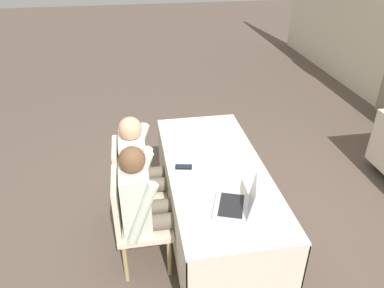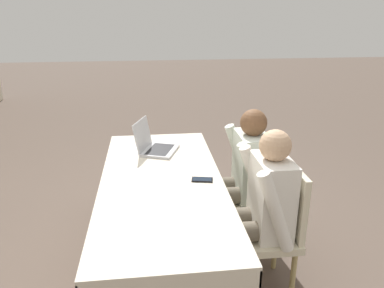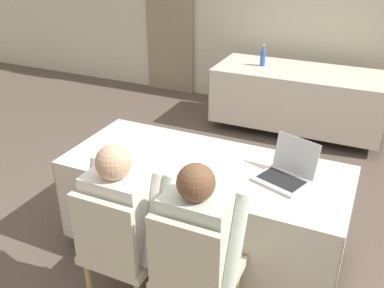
{
  "view_description": "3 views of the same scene",
  "coord_description": "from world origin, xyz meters",
  "px_view_note": "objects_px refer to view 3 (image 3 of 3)",
  "views": [
    {
      "loc": [
        2.57,
        -0.65,
        2.53
      ],
      "look_at": [
        0.0,
        -0.21,
        1.0
      ],
      "focal_mm": 35.0,
      "sensor_mm": 36.0,
      "label": 1
    },
    {
      "loc": [
        -2.32,
        0.07,
        1.85
      ],
      "look_at": [
        0.0,
        -0.21,
        1.0
      ],
      "focal_mm": 35.0,
      "sensor_mm": 36.0,
      "label": 2
    },
    {
      "loc": [
        0.98,
        -2.35,
        2.18
      ],
      "look_at": [
        0.0,
        -0.21,
        1.0
      ],
      "focal_mm": 40.0,
      "sensor_mm": 36.0,
      "label": 3
    }
  ],
  "objects_px": {
    "chair_near_right": "(193,272)",
    "laptop": "(286,173)",
    "chair_near_left": "(119,247)",
    "water_bottle": "(263,56)",
    "person_checkered_shirt": "(126,216)",
    "person_white_shirt": "(201,238)",
    "cell_phone": "(182,181)"
  },
  "relations": [
    {
      "from": "water_bottle",
      "to": "chair_near_right",
      "type": "height_order",
      "value": "water_bottle"
    },
    {
      "from": "chair_near_right",
      "to": "laptop",
      "type": "bearing_deg",
      "value": -111.82
    },
    {
      "from": "water_bottle",
      "to": "person_checkered_shirt",
      "type": "bearing_deg",
      "value": -88.67
    },
    {
      "from": "cell_phone",
      "to": "person_checkered_shirt",
      "type": "height_order",
      "value": "person_checkered_shirt"
    },
    {
      "from": "laptop",
      "to": "chair_near_left",
      "type": "bearing_deg",
      "value": -116.49
    },
    {
      "from": "cell_phone",
      "to": "person_white_shirt",
      "type": "bearing_deg",
      "value": -38.95
    },
    {
      "from": "person_white_shirt",
      "to": "person_checkered_shirt",
      "type": "bearing_deg",
      "value": 0.0
    },
    {
      "from": "chair_near_left",
      "to": "person_checkered_shirt",
      "type": "xyz_separation_m",
      "value": [
        -0.0,
        0.1,
        0.16
      ]
    },
    {
      "from": "cell_phone",
      "to": "person_white_shirt",
      "type": "distance_m",
      "value": 0.46
    },
    {
      "from": "chair_near_right",
      "to": "chair_near_left",
      "type": "bearing_deg",
      "value": 0.0
    },
    {
      "from": "laptop",
      "to": "chair_near_right",
      "type": "bearing_deg",
      "value": -91.9
    },
    {
      "from": "water_bottle",
      "to": "person_checkered_shirt",
      "type": "xyz_separation_m",
      "value": [
        0.07,
        -3.08,
        -0.21
      ]
    },
    {
      "from": "chair_near_left",
      "to": "laptop",
      "type": "bearing_deg",
      "value": -136.42
    },
    {
      "from": "chair_near_left",
      "to": "person_white_shirt",
      "type": "height_order",
      "value": "person_white_shirt"
    },
    {
      "from": "cell_phone",
      "to": "person_checkered_shirt",
      "type": "relative_size",
      "value": 0.13
    },
    {
      "from": "water_bottle",
      "to": "chair_near_right",
      "type": "xyz_separation_m",
      "value": [
        0.56,
        -3.18,
        -0.37
      ]
    },
    {
      "from": "person_checkered_shirt",
      "to": "person_white_shirt",
      "type": "distance_m",
      "value": 0.49
    },
    {
      "from": "laptop",
      "to": "cell_phone",
      "type": "relative_size",
      "value": 2.56
    },
    {
      "from": "water_bottle",
      "to": "chair_near_right",
      "type": "distance_m",
      "value": 3.25
    },
    {
      "from": "chair_near_left",
      "to": "person_checkered_shirt",
      "type": "height_order",
      "value": "person_checkered_shirt"
    },
    {
      "from": "cell_phone",
      "to": "person_checkered_shirt",
      "type": "distance_m",
      "value": 0.41
    },
    {
      "from": "cell_phone",
      "to": "chair_near_right",
      "type": "relative_size",
      "value": 0.17
    },
    {
      "from": "chair_near_right",
      "to": "person_checkered_shirt",
      "type": "relative_size",
      "value": 0.77
    },
    {
      "from": "laptop",
      "to": "chair_near_right",
      "type": "distance_m",
      "value": 0.87
    },
    {
      "from": "cell_phone",
      "to": "chair_near_right",
      "type": "bearing_deg",
      "value": -46.06
    },
    {
      "from": "person_checkered_shirt",
      "to": "chair_near_right",
      "type": "bearing_deg",
      "value": 168.14
    },
    {
      "from": "water_bottle",
      "to": "chair_near_left",
      "type": "bearing_deg",
      "value": -88.71
    },
    {
      "from": "laptop",
      "to": "person_white_shirt",
      "type": "bearing_deg",
      "value": -94.96
    },
    {
      "from": "laptop",
      "to": "chair_near_left",
      "type": "height_order",
      "value": "laptop"
    },
    {
      "from": "chair_near_left",
      "to": "chair_near_right",
      "type": "xyz_separation_m",
      "value": [
        0.49,
        0.0,
        0.0
      ]
    },
    {
      "from": "chair_near_right",
      "to": "person_white_shirt",
      "type": "distance_m",
      "value": 0.19
    },
    {
      "from": "water_bottle",
      "to": "person_white_shirt",
      "type": "xyz_separation_m",
      "value": [
        0.56,
        -3.08,
        -0.21
      ]
    }
  ]
}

